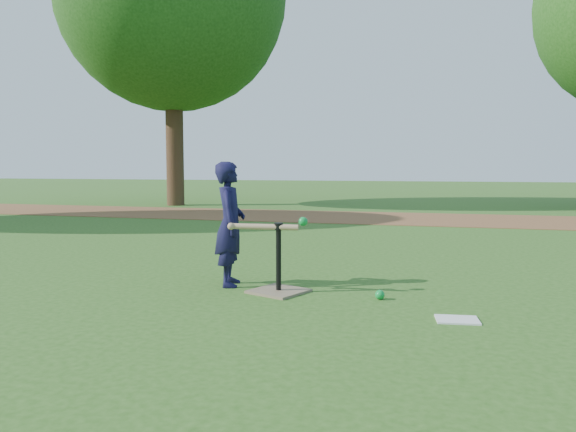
# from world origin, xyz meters

# --- Properties ---
(ground) EXTENTS (80.00, 80.00, 0.00)m
(ground) POSITION_xyz_m (0.00, 0.00, 0.00)
(ground) COLOR #285116
(ground) RESTS_ON ground
(dirt_strip) EXTENTS (24.00, 3.00, 0.01)m
(dirt_strip) POSITION_xyz_m (0.00, 7.50, 0.01)
(dirt_strip) COLOR brown
(dirt_strip) RESTS_ON ground
(child) EXTENTS (0.39, 0.48, 1.15)m
(child) POSITION_xyz_m (-0.36, 0.17, 0.57)
(child) COLOR black
(child) RESTS_ON ground
(wiffle_ball_ground) EXTENTS (0.08, 0.08, 0.08)m
(wiffle_ball_ground) POSITION_xyz_m (1.05, -0.02, 0.04)
(wiffle_ball_ground) COLOR #0D8F36
(wiffle_ball_ground) RESTS_ON ground
(clipboard) EXTENTS (0.33, 0.27, 0.01)m
(clipboard) POSITION_xyz_m (1.66, -0.51, 0.01)
(clipboard) COLOR silver
(clipboard) RESTS_ON ground
(batting_tee) EXTENTS (0.56, 0.56, 0.61)m
(batting_tee) POSITION_xyz_m (0.16, 0.00, 0.11)
(batting_tee) COLOR #7B684E
(batting_tee) RESTS_ON ground
(swing_action) EXTENTS (0.70, 0.19, 0.12)m
(swing_action) POSITION_xyz_m (0.08, -0.00, 0.59)
(swing_action) COLOR tan
(swing_action) RESTS_ON ground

